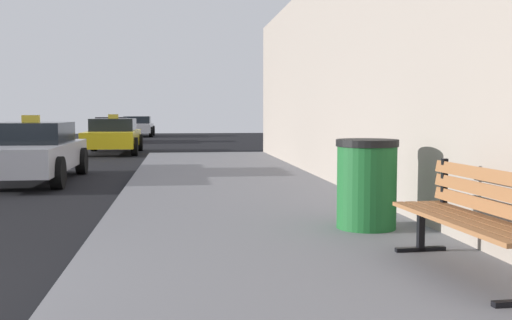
# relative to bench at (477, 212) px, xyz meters

# --- Properties ---
(sidewalk) EXTENTS (4.00, 32.00, 0.15)m
(sidewalk) POSITION_rel_bench_xyz_m (-1.39, -0.26, -0.59)
(sidewalk) COLOR slate
(sidewalk) RESTS_ON ground_plane
(bench) EXTENTS (0.58, 1.91, 0.89)m
(bench) POSITION_rel_bench_xyz_m (0.00, 0.00, 0.00)
(bench) COLOR brown
(bench) RESTS_ON sidewalk
(trash_bin) EXTENTS (0.71, 0.71, 1.02)m
(trash_bin) POSITION_rel_bench_xyz_m (-0.28, 2.02, 0.00)
(trash_bin) COLOR #195926
(trash_bin) RESTS_ON sidewalk
(car_silver) EXTENTS (1.96, 4.53, 1.43)m
(car_silver) POSITION_rel_bench_xyz_m (-5.61, 8.84, -0.02)
(car_silver) COLOR #B7B7BF
(car_silver) RESTS_ON ground_plane
(car_yellow) EXTENTS (1.97, 4.39, 1.43)m
(car_yellow) POSITION_rel_bench_xyz_m (-4.81, 17.91, -0.02)
(car_yellow) COLOR yellow
(car_yellow) RESTS_ON ground_plane
(car_red) EXTENTS (1.92, 4.10, 1.27)m
(car_red) POSITION_rel_bench_xyz_m (-5.76, 26.63, -0.02)
(car_red) COLOR red
(car_red) RESTS_ON ground_plane
(car_white) EXTENTS (2.05, 4.51, 1.27)m
(car_white) POSITION_rel_bench_xyz_m (-5.00, 34.16, -0.02)
(car_white) COLOR white
(car_white) RESTS_ON ground_plane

